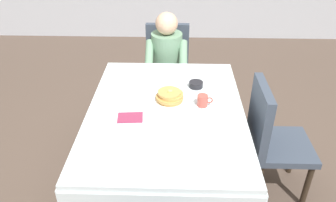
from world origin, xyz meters
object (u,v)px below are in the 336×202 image
(fork_left_of_plate, at_px, (144,103))
(plate_breakfast, at_px, (170,101))
(spoon_near_edge, at_px, (170,130))
(dining_table_main, at_px, (166,119))
(diner_person, at_px, (167,58))
(bowl_butter, at_px, (196,84))
(syrup_pitcher, at_px, (133,91))
(cup_coffee, at_px, (203,101))
(knife_right_of_plate, at_px, (196,103))
(chair_right_side, at_px, (270,135))
(chair_diner, at_px, (167,64))
(breakfast_stack, at_px, (170,96))

(fork_left_of_plate, bearing_deg, plate_breakfast, -89.07)
(spoon_near_edge, bearing_deg, dining_table_main, 104.91)
(diner_person, bearing_deg, bowl_butter, 110.37)
(dining_table_main, bearing_deg, fork_left_of_plate, 154.06)
(diner_person, distance_m, spoon_near_edge, 1.26)
(dining_table_main, height_order, syrup_pitcher, syrup_pitcher)
(dining_table_main, relative_size, spoon_near_edge, 10.16)
(cup_coffee, bearing_deg, spoon_near_edge, -127.43)
(cup_coffee, xyz_separation_m, knife_right_of_plate, (-0.04, 0.02, -0.04))
(chair_right_side, xyz_separation_m, cup_coffee, (-0.51, 0.05, 0.25))
(cup_coffee, xyz_separation_m, spoon_near_edge, (-0.23, -0.30, -0.04))
(dining_table_main, bearing_deg, chair_diner, 91.42)
(knife_right_of_plate, height_order, spoon_near_edge, same)
(diner_person, bearing_deg, chair_right_side, 128.26)
(bowl_butter, bearing_deg, chair_diner, 106.84)
(plate_breakfast, relative_size, syrup_pitcher, 3.50)
(bowl_butter, height_order, fork_left_of_plate, bowl_butter)
(dining_table_main, distance_m, bowl_butter, 0.41)
(chair_right_side, distance_m, plate_breakfast, 0.78)
(chair_diner, height_order, breakfast_stack, chair_diner)
(chair_diner, height_order, diner_person, diner_person)
(chair_right_side, xyz_separation_m, breakfast_stack, (-0.74, 0.10, 0.26))
(dining_table_main, xyz_separation_m, diner_person, (-0.03, 1.01, 0.02))
(bowl_butter, distance_m, fork_left_of_plate, 0.46)
(syrup_pitcher, bearing_deg, bowl_butter, 17.03)
(breakfast_stack, distance_m, bowl_butter, 0.30)
(chair_right_side, xyz_separation_m, bowl_butter, (-0.54, 0.33, 0.23))
(dining_table_main, bearing_deg, spoon_near_edge, -82.26)
(dining_table_main, bearing_deg, chair_right_side, 0.00)
(diner_person, bearing_deg, knife_right_of_plate, 104.83)
(syrup_pitcher, bearing_deg, diner_person, 75.04)
(spoon_near_edge, bearing_deg, fork_left_of_plate, 128.24)
(chair_right_side, height_order, fork_left_of_plate, chair_right_side)
(dining_table_main, xyz_separation_m, cup_coffee, (0.26, 0.05, 0.13))
(chair_diner, relative_size, fork_left_of_plate, 5.17)
(chair_diner, relative_size, cup_coffee, 8.23)
(cup_coffee, height_order, knife_right_of_plate, cup_coffee)
(chair_right_side, distance_m, fork_left_of_plate, 0.96)
(plate_breakfast, relative_size, cup_coffee, 2.48)
(breakfast_stack, bearing_deg, chair_right_side, -7.67)
(syrup_pitcher, bearing_deg, chair_diner, 77.32)
(plate_breakfast, height_order, bowl_butter, bowl_butter)
(plate_breakfast, xyz_separation_m, cup_coffee, (0.23, -0.04, 0.03))
(cup_coffee, distance_m, syrup_pitcher, 0.53)
(bowl_butter, bearing_deg, knife_right_of_plate, -91.70)
(breakfast_stack, height_order, spoon_near_edge, breakfast_stack)
(breakfast_stack, relative_size, syrup_pitcher, 2.51)
(diner_person, height_order, spoon_near_edge, diner_person)
(diner_person, xyz_separation_m, plate_breakfast, (0.06, -0.92, 0.08))
(dining_table_main, xyz_separation_m, chair_diner, (-0.03, 1.17, -0.12))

